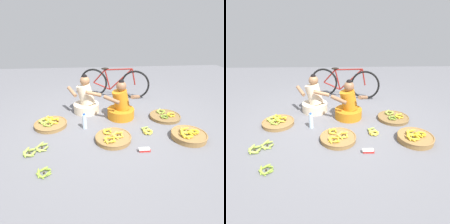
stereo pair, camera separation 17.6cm
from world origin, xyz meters
TOP-DOWN VIEW (x-y plane):
  - ground_plane at (0.00, 0.00)m, footprint 10.00×10.00m
  - vendor_woman_front at (0.22, 0.30)m, footprint 0.73×0.52m
  - vendor_woman_behind at (-0.46, 0.62)m, footprint 0.69×0.52m
  - bicycle_leaning at (0.20, 1.46)m, footprint 1.65×0.52m
  - banana_basket_mid_left at (-0.01, -0.51)m, footprint 0.57×0.57m
  - banana_basket_mid_right at (1.20, -0.57)m, footprint 0.56×0.56m
  - banana_basket_back_right at (-1.09, 0.05)m, footprint 0.57×0.57m
  - banana_basket_back_left at (1.07, 0.19)m, footprint 0.59×0.59m
  - loose_bananas_near_bicycle at (-1.16, -0.72)m, footprint 0.35×0.33m
  - loose_bananas_front_left at (0.59, -0.32)m, footprint 0.19×0.27m
  - loose_bananas_back_center at (-0.93, -1.20)m, footprint 0.21×0.21m
  - water_bottle at (-0.47, -0.09)m, footprint 0.07×0.07m
  - packet_carton_stack at (0.41, -0.85)m, footprint 0.17×0.05m

SIDE VIEW (x-z plane):
  - ground_plane at x=0.00m, z-range 0.00..0.00m
  - loose_bananas_back_center at x=-0.93m, z-range -0.01..0.07m
  - loose_bananas_front_left at x=0.59m, z-range -0.01..0.07m
  - loose_bananas_near_bicycle at x=-1.16m, z-range -0.02..0.08m
  - packet_carton_stack at x=0.41m, z-range 0.00..0.06m
  - banana_basket_back_left at x=1.07m, z-range -0.02..0.10m
  - banana_basket_mid_left at x=-0.01m, z-range -0.03..0.12m
  - banana_basket_back_right at x=-1.09m, z-range -0.03..0.12m
  - banana_basket_mid_right at x=1.20m, z-range -0.03..0.14m
  - water_bottle at x=-0.47m, z-range -0.01..0.28m
  - vendor_woman_front at x=0.22m, z-range -0.14..0.62m
  - vendor_woman_behind at x=-0.46m, z-range -0.14..0.65m
  - bicycle_leaning at x=0.20m, z-range -0.01..0.73m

